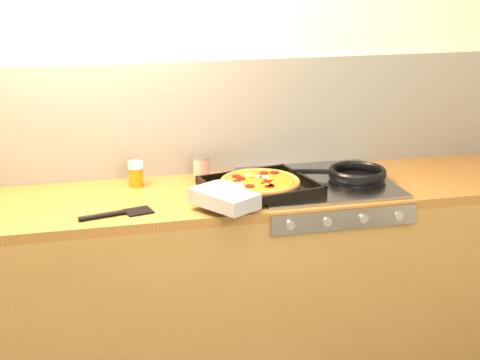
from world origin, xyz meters
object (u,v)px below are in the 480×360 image
object	(u,v)px
pizza_on_tray	(249,187)
tomato_can	(201,169)
frying_pan	(356,174)
juice_glass	(136,174)

from	to	relation	value
pizza_on_tray	tomato_can	world-z (taller)	tomato_can
frying_pan	juice_glass	world-z (taller)	juice_glass
tomato_can	juice_glass	distance (m)	0.29
pizza_on_tray	frying_pan	size ratio (longest dim) A/B	1.30
frying_pan	tomato_can	size ratio (longest dim) A/B	4.31
juice_glass	tomato_can	bearing A→B (deg)	4.77
pizza_on_tray	juice_glass	bearing A→B (deg)	148.52
pizza_on_tray	tomato_can	bearing A→B (deg)	116.36
frying_pan	tomato_can	bearing A→B (deg)	162.63
pizza_on_tray	juice_glass	distance (m)	0.50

